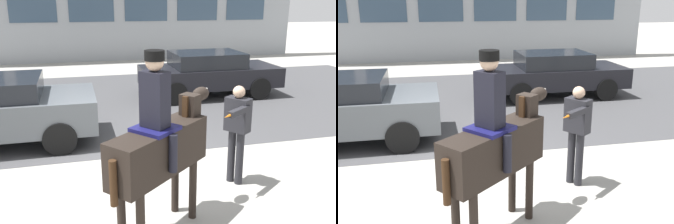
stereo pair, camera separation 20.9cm
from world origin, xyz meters
The scene contains 6 objects.
ground_plane centered at (0.00, 0.00, 0.00)m, with size 80.00×80.00×0.00m, color #9E9B93.
road_surface centered at (0.00, 4.75, 0.00)m, with size 21.66×8.50×0.01m.
mounted_horse_lead centered at (0.00, -2.11, 1.27)m, with size 1.70×1.49×2.48m.
pedestrian_bystander centered at (1.55, -1.03, 1.01)m, with size 0.70×0.80×1.71m.
street_car_near_lane centered at (-2.67, 1.87, 0.79)m, with size 4.09×2.00×1.47m.
street_car_far_lane centered at (3.20, 4.85, 0.76)m, with size 4.39×1.97×1.42m.
Camera 2 is at (-0.79, -6.46, 3.04)m, focal length 40.00 mm.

